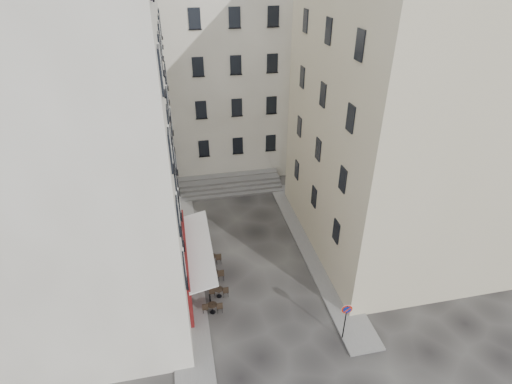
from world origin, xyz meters
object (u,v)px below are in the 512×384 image
object	(u,v)px
bistro_table_a	(212,307)
pedestrian	(204,249)
no_parking_sign	(346,316)
bistro_table_b	(219,291)

from	to	relation	value
bistro_table_a	pedestrian	bearing A→B (deg)	89.62
no_parking_sign	bistro_table_b	world-z (taller)	no_parking_sign
no_parking_sign	pedestrian	size ratio (longest dim) A/B	1.60
bistro_table_b	pedestrian	bearing A→B (deg)	97.42
pedestrian	bistro_table_b	bearing A→B (deg)	101.30
no_parking_sign	pedestrian	world-z (taller)	no_parking_sign
bistro_table_a	bistro_table_b	bearing A→B (deg)	66.22
bistro_table_a	no_parking_sign	bearing A→B (deg)	-26.34
no_parking_sign	bistro_table_b	distance (m)	7.78
pedestrian	no_parking_sign	bearing A→B (deg)	132.81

